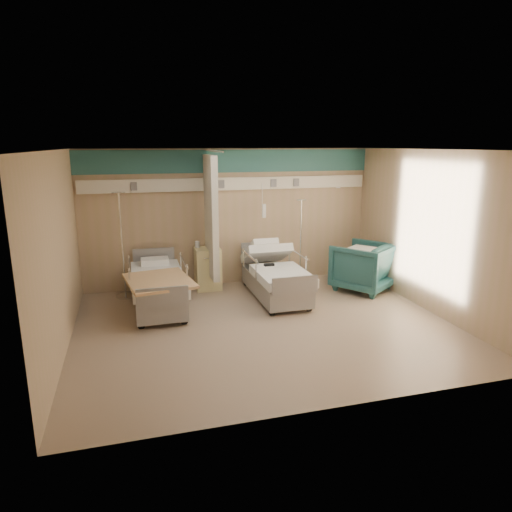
# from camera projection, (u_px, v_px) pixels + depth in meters

# --- Properties ---
(ground) EXTENTS (6.00, 5.00, 0.00)m
(ground) POSITION_uv_depth(u_px,v_px,m) (265.00, 326.00, 7.44)
(ground) COLOR gray
(ground) RESTS_ON ground
(room_walls) EXTENTS (6.04, 5.04, 2.82)m
(room_walls) POSITION_uv_depth(u_px,v_px,m) (259.00, 210.00, 7.23)
(room_walls) COLOR tan
(room_walls) RESTS_ON ground
(bed_right) EXTENTS (1.00, 2.16, 0.63)m
(bed_right) POSITION_uv_depth(u_px,v_px,m) (275.00, 282.00, 8.74)
(bed_right) COLOR white
(bed_right) RESTS_ON ground
(bed_left) EXTENTS (1.00, 2.16, 0.63)m
(bed_left) POSITION_uv_depth(u_px,v_px,m) (159.00, 291.00, 8.16)
(bed_left) COLOR white
(bed_left) RESTS_ON ground
(bedside_cabinet) EXTENTS (0.50, 0.48, 0.85)m
(bedside_cabinet) POSITION_uv_depth(u_px,v_px,m) (208.00, 269.00, 9.25)
(bedside_cabinet) COLOR #EEDF95
(bedside_cabinet) RESTS_ON ground
(visitor_armchair) EXTENTS (1.46, 1.46, 0.97)m
(visitor_armchair) POSITION_uv_depth(u_px,v_px,m) (363.00, 267.00, 9.17)
(visitor_armchair) COLOR #1F4D4F
(visitor_armchair) RESTS_ON ground
(waffle_blanket) EXTENTS (0.81, 0.80, 0.07)m
(waffle_blanket) POSITION_uv_depth(u_px,v_px,m) (363.00, 241.00, 9.05)
(waffle_blanket) COLOR white
(waffle_blanket) RESTS_ON visitor_armchair
(iv_stand_right) EXTENTS (0.32, 0.32, 1.78)m
(iv_stand_right) POSITION_uv_depth(u_px,v_px,m) (300.00, 266.00, 9.69)
(iv_stand_right) COLOR silver
(iv_stand_right) RESTS_ON ground
(iv_stand_left) EXTENTS (0.36, 0.36, 2.03)m
(iv_stand_left) POSITION_uv_depth(u_px,v_px,m) (124.00, 276.00, 8.75)
(iv_stand_left) COLOR silver
(iv_stand_left) RESTS_ON ground
(call_remote) EXTENTS (0.19, 0.09, 0.04)m
(call_remote) POSITION_uv_depth(u_px,v_px,m) (269.00, 265.00, 8.66)
(call_remote) COLOR black
(call_remote) RESTS_ON bed_right
(tan_blanket) EXTENTS (1.21, 1.42, 0.04)m
(tan_blanket) POSITION_uv_depth(u_px,v_px,m) (159.00, 281.00, 7.65)
(tan_blanket) COLOR tan
(tan_blanket) RESTS_ON bed_left
(toiletry_bag) EXTENTS (0.21, 0.15, 0.11)m
(toiletry_bag) POSITION_uv_depth(u_px,v_px,m) (212.00, 245.00, 9.23)
(toiletry_bag) COLOR black
(toiletry_bag) RESTS_ON bedside_cabinet
(white_cup) EXTENTS (0.10, 0.10, 0.13)m
(white_cup) POSITION_uv_depth(u_px,v_px,m) (197.00, 244.00, 9.19)
(white_cup) COLOR white
(white_cup) RESTS_ON bedside_cabinet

